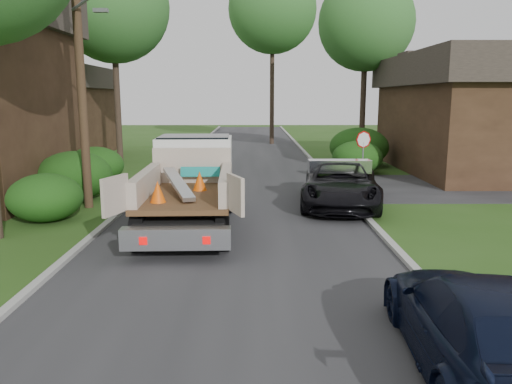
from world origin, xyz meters
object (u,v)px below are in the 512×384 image
object	(u,v)px
house_right	(491,112)
tree_center_far	(272,9)
tree_left_far	(113,6)
utility_pole	(80,59)
stop_sign	(363,147)
black_pickup	(341,184)
tree_right_far	(366,23)
house_left_far	(50,110)
flatbed_truck	(192,176)
navy_suv	(482,325)

from	to	relation	value
house_right	tree_center_far	size ratio (longest dim) A/B	0.89
tree_left_far	tree_center_far	size ratio (longest dim) A/B	0.84
utility_pole	tree_left_far	distance (m)	12.77
stop_sign	black_pickup	bearing A→B (deg)	-113.03
utility_pole	house_right	distance (m)	20.66
tree_right_far	tree_center_far	size ratio (longest dim) A/B	0.79
house_left_far	black_pickup	xyz separation A→B (m)	(17.10, -16.76, -2.25)
flatbed_truck	tree_right_far	bearing A→B (deg)	60.22
house_right	flatbed_truck	xyz separation A→B (m)	(-14.53, -10.90, -1.73)
house_right	tree_right_far	distance (m)	9.72
house_right	utility_pole	bearing A→B (deg)	-153.99
tree_left_far	tree_center_far	xyz separation A→B (m)	(9.50, 13.00, 2.00)
house_right	tree_center_far	bearing A→B (deg)	124.51
house_left_far	tree_right_far	size ratio (longest dim) A/B	0.66
utility_pole	black_pickup	distance (m)	10.08
house_right	black_pickup	size ratio (longest dim) A/B	2.25
house_right	tree_right_far	size ratio (longest dim) A/B	1.13
tree_left_far	flatbed_truck	xyz separation A→B (m)	(5.97, -13.90, -7.55)
utility_pole	tree_right_far	xyz separation A→B (m)	(12.98, 15.02, 3.31)
tree_left_far	tree_center_far	world-z (taller)	tree_center_far
tree_right_far	house_right	bearing A→B (deg)	-47.49
flatbed_truck	black_pickup	size ratio (longest dim) A/B	1.21
tree_center_far	navy_suv	distance (m)	37.47
flatbed_truck	black_pickup	bearing A→B (deg)	20.95
house_right	tree_right_far	bearing A→B (deg)	132.51
black_pickup	navy_suv	bearing A→B (deg)	-80.67
stop_sign	house_right	size ratio (longest dim) A/B	0.19
tree_right_far	tree_center_far	bearing A→B (deg)	118.81
house_right	black_pickup	xyz separation A→B (m)	(-9.40, -8.76, -2.36)
flatbed_truck	tree_center_far	bearing A→B (deg)	80.86
navy_suv	tree_right_far	bearing A→B (deg)	-94.35
house_left_far	tree_right_far	xyz separation A→B (m)	(21.00, -2.00, 5.43)
house_left_far	tree_left_far	distance (m)	9.81
navy_suv	black_pickup	bearing A→B (deg)	-85.62
tree_left_far	black_pickup	distance (m)	18.12
house_right	tree_center_far	xyz separation A→B (m)	(-11.00, 16.00, 7.82)
utility_pole	black_pickup	world-z (taller)	utility_pole
house_left_far	flatbed_truck	distance (m)	22.43
tree_left_far	flatbed_truck	bearing A→B (deg)	-66.76
house_left_far	house_right	distance (m)	27.68
tree_left_far	navy_suv	xyz separation A→B (m)	(11.17, -23.00, -8.26)
house_right	flatbed_truck	distance (m)	18.25
stop_sign	tree_left_far	distance (m)	16.65
stop_sign	tree_right_far	bearing A→B (deg)	78.19
tree_center_far	black_pickup	xyz separation A→B (m)	(1.60, -24.76, -10.18)
stop_sign	tree_center_far	world-z (taller)	tree_center_far
tree_right_far	flatbed_truck	size ratio (longest dim) A/B	1.64
stop_sign	tree_right_far	size ratio (longest dim) A/B	0.22
house_left_far	navy_suv	xyz separation A→B (m)	(17.17, -28.00, -2.33)
house_left_far	navy_suv	distance (m)	32.93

